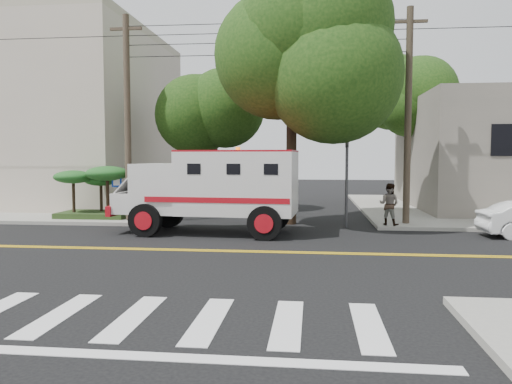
# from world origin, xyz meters

# --- Properties ---
(ground) EXTENTS (100.00, 100.00, 0.00)m
(ground) POSITION_xyz_m (0.00, 0.00, 0.00)
(ground) COLOR black
(ground) RESTS_ON ground
(sidewalk_nw) EXTENTS (17.00, 17.00, 0.15)m
(sidewalk_nw) POSITION_xyz_m (-13.50, 13.50, 0.07)
(sidewalk_nw) COLOR gray
(sidewalk_nw) RESTS_ON ground
(building_left) EXTENTS (16.00, 14.00, 10.00)m
(building_left) POSITION_xyz_m (-15.50, 15.00, 5.15)
(building_left) COLOR #B9AA98
(building_left) RESTS_ON sidewalk_nw
(utility_pole_left) EXTENTS (0.28, 0.28, 9.00)m
(utility_pole_left) POSITION_xyz_m (-5.60, 6.00, 4.50)
(utility_pole_left) COLOR #382D23
(utility_pole_left) RESTS_ON ground
(utility_pole_right) EXTENTS (0.28, 0.28, 9.00)m
(utility_pole_right) POSITION_xyz_m (6.30, 6.20, 4.50)
(utility_pole_right) COLOR #382D23
(utility_pole_right) RESTS_ON ground
(tree_main) EXTENTS (6.08, 5.70, 9.85)m
(tree_main) POSITION_xyz_m (1.94, 6.21, 7.20)
(tree_main) COLOR black
(tree_main) RESTS_ON ground
(tree_left) EXTENTS (4.48, 4.20, 7.70)m
(tree_left) POSITION_xyz_m (-2.68, 11.79, 5.73)
(tree_left) COLOR black
(tree_left) RESTS_ON ground
(tree_right) EXTENTS (4.80, 4.50, 8.20)m
(tree_right) POSITION_xyz_m (8.84, 15.77, 6.09)
(tree_right) COLOR black
(tree_right) RESTS_ON ground
(traffic_signal) EXTENTS (0.15, 0.18, 3.60)m
(traffic_signal) POSITION_xyz_m (3.80, 5.60, 2.23)
(traffic_signal) COLOR #3F3F42
(traffic_signal) RESTS_ON ground
(accessibility_sign) EXTENTS (0.45, 0.10, 2.02)m
(accessibility_sign) POSITION_xyz_m (-6.20, 6.17, 1.37)
(accessibility_sign) COLOR #3F3F42
(accessibility_sign) RESTS_ON ground
(palm_planter) EXTENTS (3.52, 2.63, 2.36)m
(palm_planter) POSITION_xyz_m (-7.44, 6.62, 1.65)
(palm_planter) COLOR #1E3314
(palm_planter) RESTS_ON sidewalk_nw
(armored_truck) EXTENTS (7.08, 3.18, 3.15)m
(armored_truck) POSITION_xyz_m (-1.26, 3.50, 1.80)
(armored_truck) COLOR beige
(armored_truck) RESTS_ON ground
(pedestrian_a) EXTENTS (0.68, 0.64, 1.57)m
(pedestrian_a) POSITION_xyz_m (9.06, 8.79, 0.93)
(pedestrian_a) COLOR gray
(pedestrian_a) RESTS_ON sidewalk_ne
(pedestrian_b) EXTENTS (1.03, 0.95, 1.70)m
(pedestrian_b) POSITION_xyz_m (5.50, 5.50, 1.00)
(pedestrian_b) COLOR gray
(pedestrian_b) RESTS_ON sidewalk_ne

